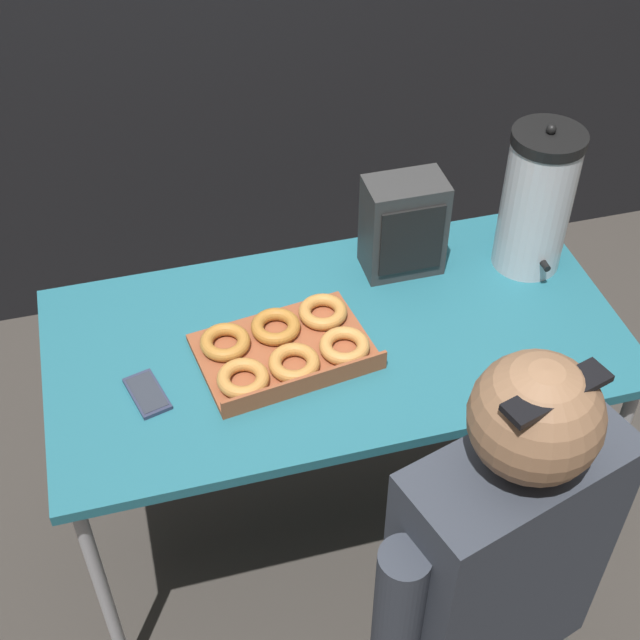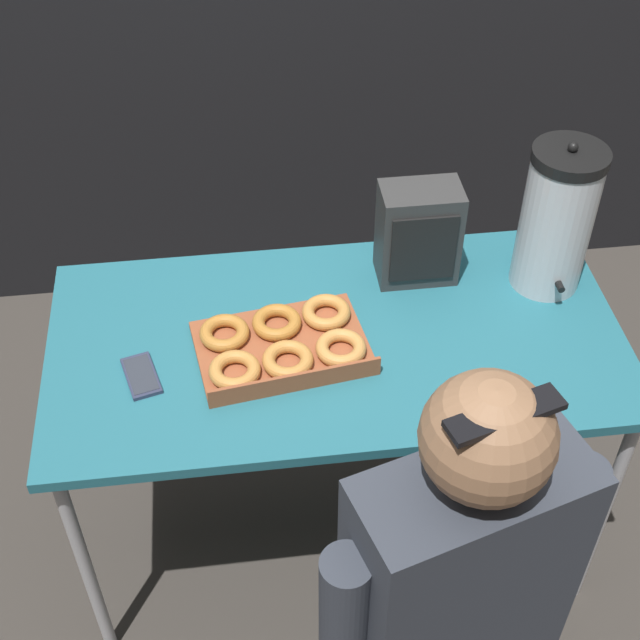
{
  "view_description": "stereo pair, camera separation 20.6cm",
  "coord_description": "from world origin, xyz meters",
  "px_view_note": "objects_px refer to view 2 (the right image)",
  "views": [
    {
      "loc": [
        -0.43,
        -1.45,
        2.25
      ],
      "look_at": [
        -0.04,
        0.0,
        0.83
      ],
      "focal_mm": 50.0,
      "sensor_mm": 36.0,
      "label": 1
    },
    {
      "loc": [
        -0.23,
        -1.49,
        2.25
      ],
      "look_at": [
        -0.04,
        0.0,
        0.83
      ],
      "focal_mm": 50.0,
      "sensor_mm": 36.0,
      "label": 2
    }
  ],
  "objects_px": {
    "donut_box": "(282,344)",
    "coffee_urn": "(557,219)",
    "cell_phone": "(141,376)",
    "space_heater": "(418,234)",
    "person_seated": "(452,614)"
  },
  "relations": [
    {
      "from": "donut_box",
      "to": "coffee_urn",
      "type": "xyz_separation_m",
      "value": [
        0.68,
        0.17,
        0.17
      ]
    },
    {
      "from": "cell_phone",
      "to": "space_heater",
      "type": "distance_m",
      "value": 0.75
    },
    {
      "from": "space_heater",
      "to": "cell_phone",
      "type": "bearing_deg",
      "value": -157.93
    },
    {
      "from": "coffee_urn",
      "to": "person_seated",
      "type": "distance_m",
      "value": 0.95
    },
    {
      "from": "donut_box",
      "to": "space_heater",
      "type": "distance_m",
      "value": 0.44
    },
    {
      "from": "coffee_urn",
      "to": "cell_phone",
      "type": "distance_m",
      "value": 1.05
    },
    {
      "from": "coffee_urn",
      "to": "person_seated",
      "type": "relative_size",
      "value": 0.32
    },
    {
      "from": "donut_box",
      "to": "person_seated",
      "type": "relative_size",
      "value": 0.34
    },
    {
      "from": "space_heater",
      "to": "coffee_urn",
      "type": "bearing_deg",
      "value": -11.41
    },
    {
      "from": "donut_box",
      "to": "cell_phone",
      "type": "relative_size",
      "value": 2.96
    },
    {
      "from": "donut_box",
      "to": "person_seated",
      "type": "xyz_separation_m",
      "value": [
        0.28,
        -0.61,
        -0.19
      ]
    },
    {
      "from": "person_seated",
      "to": "cell_phone",
      "type": "bearing_deg",
      "value": -60.13
    },
    {
      "from": "cell_phone",
      "to": "person_seated",
      "type": "xyz_separation_m",
      "value": [
        0.6,
        -0.57,
        -0.17
      ]
    },
    {
      "from": "space_heater",
      "to": "donut_box",
      "type": "bearing_deg",
      "value": -147.04
    },
    {
      "from": "cell_phone",
      "to": "space_heater",
      "type": "height_order",
      "value": "space_heater"
    }
  ]
}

